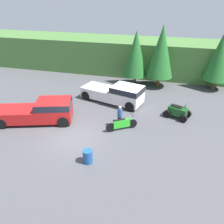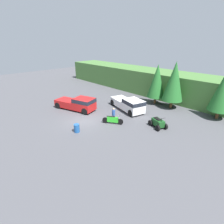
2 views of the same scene
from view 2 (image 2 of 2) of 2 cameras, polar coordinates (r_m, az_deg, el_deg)
ground_plane at (r=21.11m, az=-9.25°, el=-2.78°), size 80.00×80.00×0.00m
hillside_backdrop at (r=31.70m, az=15.27°, el=9.12°), size 44.00×6.00×4.01m
tree_left at (r=26.38m, az=14.44°, el=9.77°), size 2.56×2.56×5.81m
tree_mid_left at (r=25.13m, az=19.62°, el=9.41°), size 2.82×2.82×6.42m
tree_mid_right at (r=23.94m, az=32.54°, el=5.95°), size 2.64×2.64×5.99m
pickup_truck_red at (r=24.12m, az=-11.05°, el=2.83°), size 6.13×3.71×1.81m
pickup_truck_second at (r=23.55m, az=5.54°, el=2.68°), size 6.12×3.44×1.81m
dirt_bike at (r=19.84m, az=0.21°, el=-2.64°), size 2.10×1.42×1.14m
quad_atv at (r=19.73m, az=14.75°, el=-3.49°), size 2.29×1.83×1.28m
rider_person at (r=20.04m, az=0.50°, el=-0.85°), size 0.52×0.52×1.78m
steel_barrel at (r=18.51m, az=-11.44°, el=-5.20°), size 0.58×0.58×0.88m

